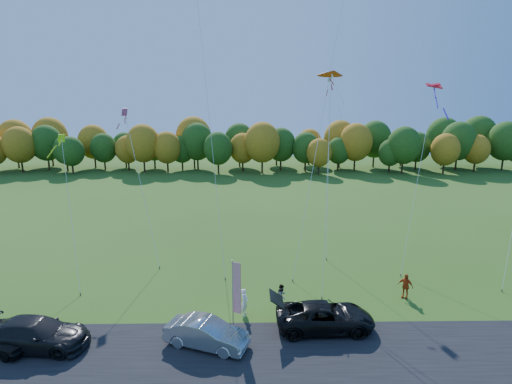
{
  "coord_description": "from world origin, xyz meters",
  "views": [
    {
      "loc": [
        -0.47,
        -24.03,
        13.83
      ],
      "look_at": [
        0.0,
        6.0,
        7.0
      ],
      "focal_mm": 28.0,
      "sensor_mm": 36.0,
      "label": 1
    }
  ],
  "objects_px": {
    "feather_flag": "(236,287)",
    "silver_sedan": "(206,333)",
    "black_suv": "(325,317)",
    "person_east": "(405,286)"
  },
  "relations": [
    {
      "from": "silver_sedan",
      "to": "person_east",
      "type": "distance_m",
      "value": 14.77
    },
    {
      "from": "black_suv",
      "to": "silver_sedan",
      "type": "xyz_separation_m",
      "value": [
        -7.16,
        -1.66,
        -0.04
      ]
    },
    {
      "from": "black_suv",
      "to": "silver_sedan",
      "type": "height_order",
      "value": "black_suv"
    },
    {
      "from": "person_east",
      "to": "silver_sedan",
      "type": "bearing_deg",
      "value": -119.36
    },
    {
      "from": "person_east",
      "to": "feather_flag",
      "type": "height_order",
      "value": "feather_flag"
    },
    {
      "from": "silver_sedan",
      "to": "feather_flag",
      "type": "distance_m",
      "value": 3.19
    },
    {
      "from": "silver_sedan",
      "to": "person_east",
      "type": "height_order",
      "value": "person_east"
    },
    {
      "from": "silver_sedan",
      "to": "feather_flag",
      "type": "relative_size",
      "value": 1.09
    },
    {
      "from": "feather_flag",
      "to": "silver_sedan",
      "type": "bearing_deg",
      "value": -130.62
    },
    {
      "from": "black_suv",
      "to": "silver_sedan",
      "type": "bearing_deg",
      "value": 101.24
    }
  ]
}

